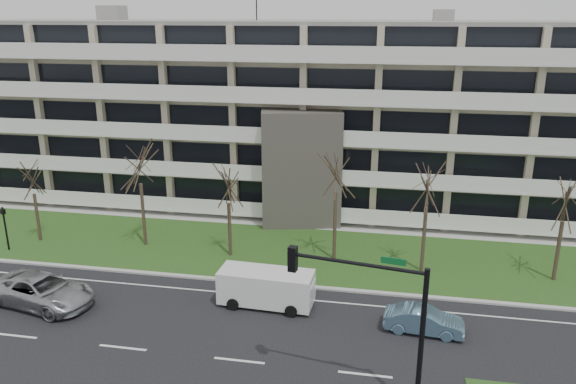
% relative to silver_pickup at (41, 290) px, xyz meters
% --- Properties ---
extents(ground, '(160.00, 160.00, 0.00)m').
position_rel_silver_pickup_xyz_m(ground, '(12.49, -3.26, -0.87)').
color(ground, black).
rests_on(ground, ground).
extents(grass_verge, '(90.00, 10.00, 0.06)m').
position_rel_silver_pickup_xyz_m(grass_verge, '(12.49, 9.74, -0.84)').
color(grass_verge, '#1E4818').
rests_on(grass_verge, ground).
extents(curb, '(90.00, 0.35, 0.12)m').
position_rel_silver_pickup_xyz_m(curb, '(12.49, 4.74, -0.81)').
color(curb, '#B2B2AD').
rests_on(curb, ground).
extents(sidewalk, '(90.00, 2.00, 0.08)m').
position_rel_silver_pickup_xyz_m(sidewalk, '(12.49, 15.24, -0.83)').
color(sidewalk, '#B2B2AD').
rests_on(sidewalk, ground).
extents(lane_edge_line, '(90.00, 0.12, 0.01)m').
position_rel_silver_pickup_xyz_m(lane_edge_line, '(12.49, 3.24, -0.87)').
color(lane_edge_line, white).
rests_on(lane_edge_line, ground).
extents(apartment_building, '(60.50, 15.10, 18.75)m').
position_rel_silver_pickup_xyz_m(apartment_building, '(12.48, 22.06, 6.74)').
color(apartment_building, tan).
rests_on(apartment_building, ground).
extents(silver_pickup, '(6.76, 4.16, 1.75)m').
position_rel_silver_pickup_xyz_m(silver_pickup, '(0.00, 0.00, 0.00)').
color(silver_pickup, '#A7AAAE').
rests_on(silver_pickup, ground).
extents(blue_sedan, '(4.22, 1.81, 1.35)m').
position_rel_silver_pickup_xyz_m(blue_sedan, '(21.28, 0.97, -0.20)').
color(blue_sedan, '#6895B5').
rests_on(blue_sedan, ground).
extents(white_van, '(5.43, 2.41, 2.07)m').
position_rel_silver_pickup_xyz_m(white_van, '(12.66, 2.28, 0.37)').
color(white_van, white).
rests_on(white_van, ground).
extents(traffic_signal, '(5.83, 1.30, 6.82)m').
position_rel_silver_pickup_xyz_m(traffic_signal, '(18.81, -5.08, 3.54)').
color(traffic_signal, black).
rests_on(traffic_signal, ground).
extents(pedestrian_signal, '(0.37, 0.33, 3.22)m').
position_rel_silver_pickup_xyz_m(pedestrian_signal, '(-6.86, 6.47, 1.18)').
color(pedestrian_signal, black).
rests_on(pedestrian_signal, ground).
extents(tree_1, '(3.20, 3.20, 6.40)m').
position_rel_silver_pickup_xyz_m(tree_1, '(-5.73, 8.49, 4.10)').
color(tree_1, '#382B21').
rests_on(tree_1, ground).
extents(tree_2, '(4.11, 4.11, 8.22)m').
position_rel_silver_pickup_xyz_m(tree_2, '(2.19, 9.12, 5.52)').
color(tree_2, '#382B21').
rests_on(tree_2, ground).
extents(tree_3, '(3.39, 3.39, 6.79)m').
position_rel_silver_pickup_xyz_m(tree_3, '(8.68, 8.46, 4.40)').
color(tree_3, '#382B21').
rests_on(tree_3, ground).
extents(tree_4, '(4.28, 4.28, 8.55)m').
position_rel_silver_pickup_xyz_m(tree_4, '(15.74, 9.14, 5.78)').
color(tree_4, '#382B21').
rests_on(tree_4, ground).
extents(tree_5, '(3.93, 3.93, 7.85)m').
position_rel_silver_pickup_xyz_m(tree_5, '(21.48, 8.33, 5.23)').
color(tree_5, '#382B21').
rests_on(tree_5, ground).
extents(tree_6, '(3.52, 3.52, 7.03)m').
position_rel_silver_pickup_xyz_m(tree_6, '(29.54, 8.52, 4.59)').
color(tree_6, '#382B21').
rests_on(tree_6, ground).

